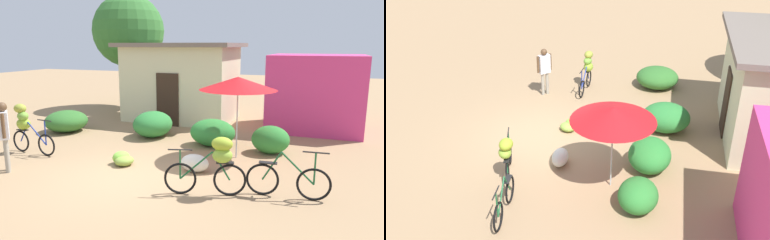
# 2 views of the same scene
# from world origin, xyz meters

# --- Properties ---
(ground_plane) EXTENTS (60.00, 60.00, 0.00)m
(ground_plane) POSITION_xyz_m (0.00, 0.00, 0.00)
(ground_plane) COLOR #9E7C58
(hedge_bush_front_left) EXTENTS (1.46, 1.54, 0.75)m
(hedge_bush_front_left) POSITION_xyz_m (-4.49, 3.14, 0.38)
(hedge_bush_front_left) COLOR #316C2B
(hedge_bush_front_left) RESTS_ON ground
(hedge_bush_front_right) EXTENTS (1.28, 1.46, 0.86)m
(hedge_bush_front_right) POSITION_xyz_m (-1.27, 3.57, 0.43)
(hedge_bush_front_right) COLOR #2D7D36
(hedge_bush_front_right) RESTS_ON ground
(hedge_bush_mid) EXTENTS (1.39, 1.14, 0.82)m
(hedge_bush_mid) POSITION_xyz_m (0.95, 3.23, 0.41)
(hedge_bush_mid) COLOR #2D8435
(hedge_bush_mid) RESTS_ON ground
(hedge_bush_by_door) EXTENTS (1.07, 0.95, 0.79)m
(hedge_bush_by_door) POSITION_xyz_m (2.72, 3.08, 0.40)
(hedge_bush_by_door) COLOR #2E7F32
(hedge_bush_by_door) RESTS_ON ground
(market_umbrella) EXTENTS (2.07, 2.07, 2.22)m
(market_umbrella) POSITION_xyz_m (1.92, 2.33, 2.04)
(market_umbrella) COLOR beige
(market_umbrella) RESTS_ON ground
(bicycle_leftmost) EXTENTS (1.61, 0.39, 1.41)m
(bicycle_leftmost) POSITION_xyz_m (-3.79, 0.64, 0.82)
(bicycle_leftmost) COLOR black
(bicycle_leftmost) RESTS_ON ground
(bicycle_near_pile) EXTENTS (1.64, 0.55, 1.23)m
(bicycle_near_pile) POSITION_xyz_m (2.14, -0.31, 0.75)
(bicycle_near_pile) COLOR black
(bicycle_near_pile) RESTS_ON ground
(bicycle_center_loaded) EXTENTS (1.67, 0.21, 1.01)m
(bicycle_center_loaded) POSITION_xyz_m (3.54, 0.09, 0.37)
(bicycle_center_loaded) COLOR black
(bicycle_center_loaded) RESTS_ON ground
(banana_pile_on_ground) EXTENTS (0.76, 0.72, 0.33)m
(banana_pile_on_ground) POSITION_xyz_m (-0.67, 0.69, 0.15)
(banana_pile_on_ground) COLOR #7EC53F
(banana_pile_on_ground) RESTS_ON ground
(produce_sack) EXTENTS (0.71, 0.45, 0.44)m
(produce_sack) POSITION_xyz_m (1.26, 0.85, 0.22)
(produce_sack) COLOR silver
(produce_sack) RESTS_ON ground
(person_vendor) EXTENTS (0.44, 0.43, 1.71)m
(person_vendor) POSITION_xyz_m (-3.02, -0.75, 1.05)
(person_vendor) COLOR gray
(person_vendor) RESTS_ON ground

